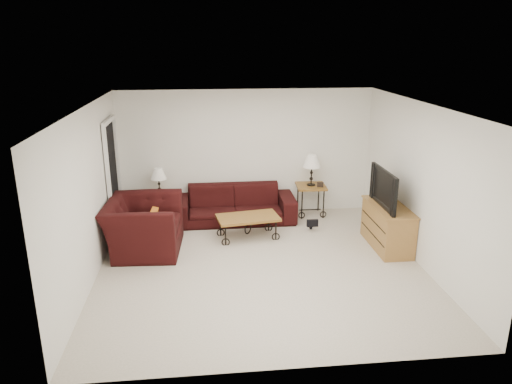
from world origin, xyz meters
TOP-DOWN VIEW (x-y plane):
  - ground at (0.00, 0.00)m, footprint 5.00×5.00m
  - wall_back at (0.00, 2.50)m, footprint 5.00×0.02m
  - wall_front at (0.00, -2.50)m, footprint 5.00×0.02m
  - wall_left at (-2.50, 0.00)m, footprint 0.02×5.00m
  - wall_right at (2.50, 0.00)m, footprint 0.02×5.00m
  - ceiling at (0.00, 0.00)m, footprint 5.00×5.00m
  - doorway at (-2.47, 1.65)m, footprint 0.08×0.94m
  - sofa at (-0.28, 2.02)m, footprint 2.34×0.91m
  - side_table_left at (-1.72, 2.20)m, footprint 0.55×0.55m
  - side_table_right at (1.27, 2.20)m, footprint 0.60×0.60m
  - lamp_left at (-1.72, 2.20)m, footprint 0.34×0.34m
  - lamp_right at (1.27, 2.20)m, footprint 0.37×0.37m
  - photo_frame_left at (-1.87, 2.05)m, footprint 0.11×0.02m
  - photo_frame_right at (1.42, 2.05)m, footprint 0.13×0.05m
  - coffee_table at (-0.10, 1.15)m, footprint 1.16×0.75m
  - armchair at (-1.88, 0.81)m, footprint 1.26×1.41m
  - throw_pillow at (-1.73, 0.76)m, footprint 0.13×0.40m
  - tv_stand at (2.23, 0.51)m, footprint 0.51×1.23m
  - television at (2.21, 0.51)m, footprint 0.14×1.10m
  - backpack at (1.11, 1.41)m, footprint 0.35×0.29m

SIDE VIEW (x-z plane):
  - ground at x=0.00m, z-range 0.00..0.00m
  - coffee_table at x=-0.10m, z-range 0.00..0.41m
  - backpack at x=1.11m, z-range 0.00..0.42m
  - side_table_left at x=-1.72m, z-range 0.00..0.53m
  - side_table_right at x=1.27m, z-range 0.00..0.62m
  - sofa at x=-0.28m, z-range 0.00..0.68m
  - tv_stand at x=2.23m, z-range 0.00..0.74m
  - armchair at x=-1.88m, z-range 0.00..0.88m
  - throw_pillow at x=-1.73m, z-range 0.32..0.72m
  - photo_frame_left at x=-1.87m, z-range 0.53..0.62m
  - photo_frame_right at x=1.42m, z-range 0.62..0.73m
  - lamp_left at x=-1.72m, z-range 0.53..1.06m
  - lamp_right at x=1.27m, z-range 0.62..1.25m
  - doorway at x=-2.47m, z-range 0.00..2.04m
  - television at x=2.21m, z-range 0.74..1.37m
  - wall_back at x=0.00m, z-range 0.00..2.50m
  - wall_front at x=0.00m, z-range 0.00..2.50m
  - wall_left at x=-2.50m, z-range 0.00..2.50m
  - wall_right at x=2.50m, z-range 0.00..2.50m
  - ceiling at x=0.00m, z-range 2.50..2.50m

